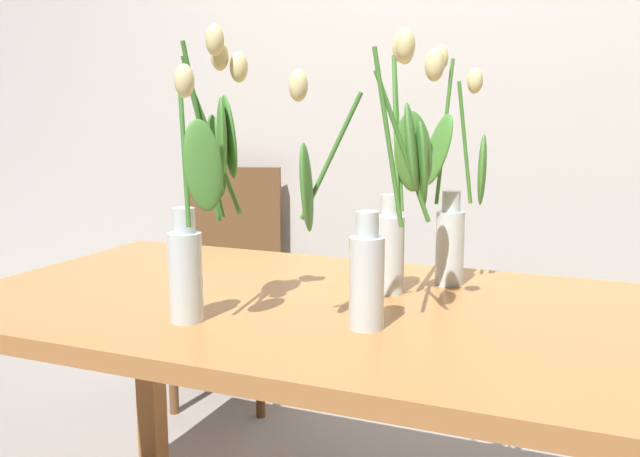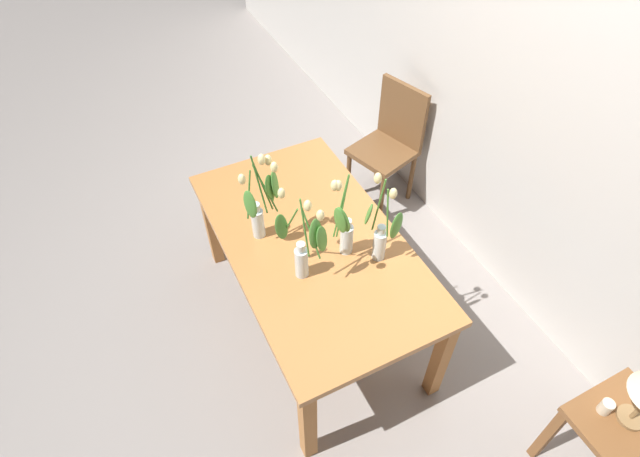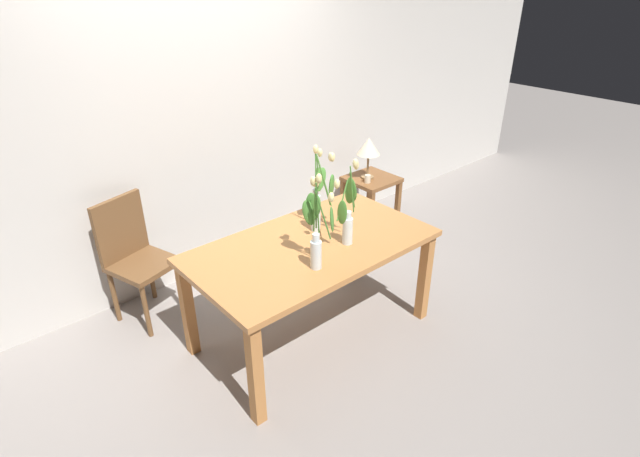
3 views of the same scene
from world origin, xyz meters
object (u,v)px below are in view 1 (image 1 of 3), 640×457
tulip_vase_3 (372,223)px  tulip_vase_2 (201,203)px  dining_chair (229,268)px  dining_table (311,339)px  tulip_vase_1 (396,214)px  tulip_vase_0 (453,212)px

tulip_vase_3 → tulip_vase_2: bearing=-166.8°
tulip_vase_3 → dining_chair: bearing=130.5°
dining_table → tulip_vase_3: bearing=-36.5°
tulip_vase_3 → dining_chair: 1.59m
tulip_vase_1 → dining_chair: (-0.97, 0.92, -0.41)m
tulip_vase_3 → dining_chair: (-0.99, 1.16, -0.42)m
tulip_vase_1 → tulip_vase_2: 0.44m
tulip_vase_0 → tulip_vase_1: 0.18m
tulip_vase_0 → tulip_vase_2: tulip_vase_2 is taller
dining_table → tulip_vase_1: bearing=30.9°
dining_table → dining_chair: dining_chair is taller
tulip_vase_1 → tulip_vase_3: size_ratio=1.02×
tulip_vase_2 → dining_chair: size_ratio=0.62×
tulip_vase_0 → tulip_vase_1: size_ratio=0.99×
dining_chair → tulip_vase_3: bearing=-49.5°
tulip_vase_0 → tulip_vase_3: size_ratio=1.00×
tulip_vase_0 → tulip_vase_1: (-0.10, -0.15, 0.01)m
tulip_vase_1 → tulip_vase_3: bearing=-84.6°
tulip_vase_1 → dining_table: bearing=-149.1°
tulip_vase_0 → dining_chair: size_ratio=0.61×
tulip_vase_0 → tulip_vase_2: 0.62m
tulip_vase_2 → dining_chair: tulip_vase_2 is taller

